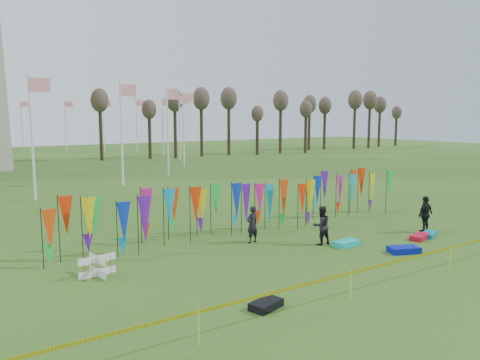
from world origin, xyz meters
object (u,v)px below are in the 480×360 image
person_left (252,224)px  kite_bag_black (266,305)px  kite_bag_blue (404,250)px  person_mid (321,225)px  kite_bag_teal (429,234)px  person_right (425,214)px  box_kite (97,266)px  kite_bag_turquoise (346,243)px  kite_bag_red (420,237)px

person_left → kite_bag_black: (-3.57, -5.87, -0.69)m
kite_bag_black → kite_bag_blue: bearing=10.2°
person_mid → kite_bag_teal: (4.99, -1.63, -0.72)m
person_right → kite_bag_teal: size_ratio=1.68×
box_kite → kite_bag_black: bearing=-58.5°
box_kite → person_left: bearing=5.7°
box_kite → person_right: size_ratio=0.43×
person_left → kite_bag_teal: size_ratio=1.57×
kite_bag_blue → kite_bag_teal: size_ratio=1.17×
box_kite → person_left: person_left is taller
kite_bag_turquoise → person_right: bearing=-4.2°
person_left → person_mid: size_ratio=0.97×
person_left → person_right: (7.73, -2.87, 0.06)m
person_mid → kite_bag_blue: (1.91, -2.69, -0.69)m
kite_bag_blue → kite_bag_black: bearing=-169.8°
person_left → kite_bag_teal: (7.26, -3.43, -0.70)m
box_kite → person_left: 6.80m
kite_bag_red → kite_bag_teal: bearing=6.3°
person_right → kite_bag_red: 1.58m
person_right → kite_bag_red: size_ratio=1.51×
box_kite → person_mid: size_ratio=0.45×
kite_bag_red → person_left: bearing=151.6°
person_left → kite_bag_black: 6.91m
person_right → kite_bag_turquoise: size_ratio=1.53×
box_kite → kite_bag_blue: 11.58m
person_right → kite_bag_red: (-1.23, -0.64, -0.75)m
kite_bag_blue → kite_bag_red: bearing=22.7°
box_kite → kite_bag_black: size_ratio=0.78×
person_mid → kite_bag_blue: size_ratio=1.37×
kite_bag_black → person_mid: bearing=35.0°
kite_bag_teal → person_left: bearing=154.8°
person_left → kite_bag_turquoise: (3.01, -2.53, -0.69)m
kite_bag_turquoise → kite_bag_red: 3.62m
kite_bag_red → kite_bag_teal: kite_bag_red is taller
box_kite → person_mid: 9.10m
person_right → kite_bag_red: bearing=23.8°
person_mid → kite_bag_teal: bearing=169.1°
kite_bag_blue → kite_bag_turquoise: bearing=120.9°
box_kite → kite_bag_red: box_kite is taller
person_right → box_kite: bearing=-12.3°
box_kite → person_mid: person_mid is taller
kite_bag_turquoise → kite_bag_teal: size_ratio=1.10×
box_kite → kite_bag_black: box_kite is taller
kite_bag_black → kite_bag_teal: kite_bag_black is taller
person_left → kite_bag_red: person_left is taller
kite_bag_red → kite_bag_black: size_ratio=1.18×
person_left → person_mid: person_mid is taller
kite_bag_blue → kite_bag_black: 7.87m
kite_bag_blue → kite_bag_red: kite_bag_blue is taller
box_kite → kite_bag_turquoise: bearing=-10.8°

